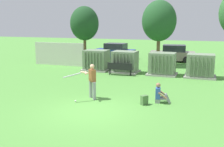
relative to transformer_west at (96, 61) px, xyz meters
name	(u,v)px	position (x,y,z in m)	size (l,w,h in m)	color
ground_plane	(91,111)	(3.66, -9.22, -0.79)	(96.00, 96.00, 0.00)	#51933D
fence_panel	(59,54)	(-4.16, 1.28, 0.21)	(4.80, 0.12, 2.00)	beige
transformer_west	(96,61)	(0.00, 0.00, 0.00)	(2.10, 1.70, 1.62)	#9E9B93
transformer_mid_west	(125,62)	(2.37, -0.07, 0.00)	(2.10, 1.70, 1.62)	#9E9B93
transformer_mid_east	(162,64)	(5.20, -0.09, 0.00)	(2.10, 1.70, 1.62)	#9E9B93
transformer_east	(200,66)	(7.82, -0.08, 0.00)	(2.10, 1.70, 1.62)	#9E9B93
park_bench	(120,68)	(2.38, -1.30, -0.25)	(1.82, 0.51, 0.92)	black
batter	(91,80)	(2.90, -7.43, 0.19)	(1.32, 1.32, 1.74)	gray
sports_ball	(75,101)	(2.40, -8.20, -0.74)	(0.09, 0.09, 0.09)	white
seated_spectator	(160,95)	(6.23, -6.95, -0.41)	(0.75, 0.59, 0.96)	gray
backpack	(144,100)	(5.59, -7.51, -0.57)	(0.37, 0.38, 0.44)	#4C723F
tree_left	(84,24)	(-3.24, 4.70, 2.85)	(2.78, 2.78, 5.31)	brown
tree_center_left	(159,21)	(4.12, 4.15, 3.08)	(2.95, 2.95, 5.63)	brown
parked_car_leftmost	(115,51)	(-0.94, 7.09, -0.04)	(4.28, 2.09, 1.62)	navy
parked_car_left_of_center	(173,54)	(5.06, 6.97, -0.04)	(4.36, 2.26, 1.62)	gray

